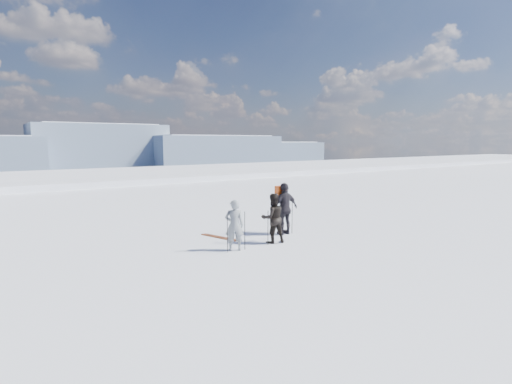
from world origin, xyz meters
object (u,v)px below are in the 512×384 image
Objects in this scene: skier_grey at (234,225)px; skier_dark at (273,218)px; skier_pack at (285,209)px; skis_loose at (220,237)px.

skier_dark is (1.61, 0.09, 0.04)m from skier_grey.
skier_pack is at bearing -133.49° from skier_grey.
skier_pack is 1.19× the size of skis_loose.
skier_dark reaches higher than skier_grey.
skier_grey is at bearing 16.34° from skier_pack.
skier_pack is (2.74, 0.85, 0.15)m from skier_grey.
skier_dark is 1.05× the size of skis_loose.
skier_pack reaches higher than skier_dark.
skis_loose is (-2.30, 0.90, -0.97)m from skier_pack.
skier_dark is at bearing 32.92° from skier_pack.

